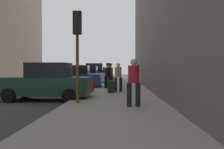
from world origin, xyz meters
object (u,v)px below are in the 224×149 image
(parked_blue_sedan, at_px, (74,78))
(fire_hydrant, at_px, (92,86))
(parked_dark_green_sedan, at_px, (46,83))
(pedestrian_with_beanie, at_px, (110,74))
(parked_black_suv, at_px, (93,73))
(pedestrian_with_fedora, at_px, (108,74))
(pedestrian_in_red_jacket, at_px, (134,80))
(rolling_suitcase, at_px, (111,87))
(parked_silver_sedan, at_px, (86,76))
(pedestrian_in_tan_coat, at_px, (118,76))
(traffic_light, at_px, (77,37))
(parked_gray_coupe, at_px, (98,73))

(parked_blue_sedan, relative_size, fire_hydrant, 6.05)
(parked_dark_green_sedan, distance_m, pedestrian_with_beanie, 7.24)
(pedestrian_with_beanie, bearing_deg, fire_hydrant, -105.54)
(parked_black_suv, relative_size, pedestrian_with_fedora, 2.59)
(pedestrian_in_red_jacket, height_order, rolling_suitcase, pedestrian_in_red_jacket)
(parked_silver_sedan, xyz_separation_m, pedestrian_with_fedora, (2.64, -7.87, 0.29))
(parked_dark_green_sedan, height_order, pedestrian_in_tan_coat, pedestrian_in_tan_coat)
(rolling_suitcase, bearing_deg, parked_black_suv, 99.52)
(parked_black_suv, relative_size, pedestrian_in_tan_coat, 2.70)
(parked_blue_sedan, relative_size, pedestrian_in_tan_coat, 2.49)
(pedestrian_in_tan_coat, bearing_deg, traffic_light, -106.66)
(parked_dark_green_sedan, relative_size, rolling_suitcase, 4.08)
(parked_silver_sedan, distance_m, parked_black_suv, 6.59)
(pedestrian_with_fedora, distance_m, pedestrian_in_red_jacket, 8.60)
(parked_gray_coupe, relative_size, rolling_suitcase, 4.05)
(pedestrian_in_tan_coat, bearing_deg, rolling_suitcase, -119.57)
(fire_hydrant, bearing_deg, parked_dark_green_sedan, -118.99)
(pedestrian_with_beanie, bearing_deg, pedestrian_in_red_jacket, -82.44)
(parked_blue_sedan, xyz_separation_m, pedestrian_in_tan_coat, (3.39, -3.93, 0.26))
(pedestrian_with_fedora, distance_m, pedestrian_with_beanie, 1.01)
(parked_silver_sedan, height_order, pedestrian_in_tan_coat, pedestrian_in_tan_coat)
(parked_silver_sedan, bearing_deg, parked_gray_coupe, 90.00)
(parked_black_suv, relative_size, fire_hydrant, 6.55)
(parked_silver_sedan, xyz_separation_m, pedestrian_with_beanie, (2.76, -6.87, 0.29))
(parked_dark_green_sedan, distance_m, pedestrian_in_red_jacket, 4.91)
(parked_gray_coupe, relative_size, pedestrian_with_fedora, 2.37)
(parked_blue_sedan, bearing_deg, pedestrian_in_tan_coat, -49.20)
(fire_hydrant, xyz_separation_m, pedestrian_in_tan_coat, (1.59, -0.13, 0.61))
(parked_black_suv, bearing_deg, fire_hydrant, -83.91)
(parked_dark_green_sedan, relative_size, pedestrian_in_red_jacket, 2.48)
(parked_dark_green_sedan, xyz_separation_m, rolling_suitcase, (2.98, 2.39, -0.36))
(parked_blue_sedan, distance_m, pedestrian_in_red_jacket, 10.65)
(parked_silver_sedan, relative_size, fire_hydrant, 6.05)
(pedestrian_in_tan_coat, height_order, pedestrian_with_beanie, pedestrian_with_beanie)
(parked_dark_green_sedan, relative_size, parked_gray_coupe, 1.01)
(fire_hydrant, distance_m, pedestrian_with_fedora, 2.65)
(pedestrian_with_beanie, height_order, pedestrian_in_red_jacket, pedestrian_with_beanie)
(parked_black_suv, xyz_separation_m, pedestrian_in_tan_coat, (3.39, -17.03, 0.07))
(parked_black_suv, distance_m, pedestrian_in_tan_coat, 17.36)
(parked_black_suv, relative_size, traffic_light, 1.28)
(parked_dark_green_sedan, height_order, traffic_light, traffic_light)
(parked_black_suv, height_order, traffic_light, traffic_light)
(parked_silver_sedan, bearing_deg, pedestrian_with_beanie, -68.14)
(pedestrian_in_red_jacket, bearing_deg, pedestrian_with_beanie, 97.56)
(parked_blue_sedan, distance_m, parked_gray_coupe, 19.52)
(parked_dark_green_sedan, xyz_separation_m, parked_blue_sedan, (-0.00, 7.05, 0.00))
(parked_gray_coupe, relative_size, pedestrian_in_red_jacket, 2.46)
(parked_dark_green_sedan, relative_size, pedestrian_with_beanie, 2.39)
(pedestrian_with_beanie, distance_m, pedestrian_in_red_jacket, 9.57)
(parked_silver_sedan, bearing_deg, parked_dark_green_sedan, -90.00)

